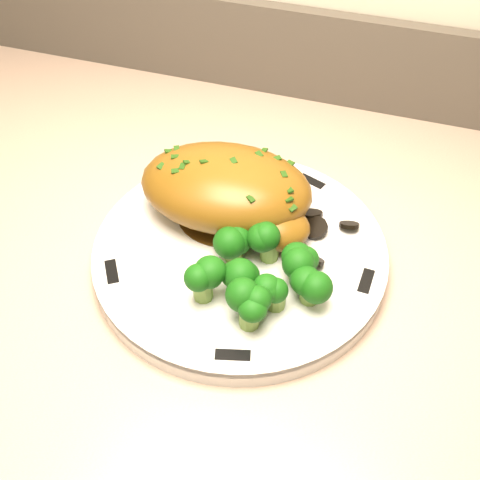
% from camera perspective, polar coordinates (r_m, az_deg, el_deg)
% --- Properties ---
extents(plate, '(0.37, 0.37, 0.02)m').
position_cam_1_polar(plate, '(0.60, -0.00, -1.30)').
color(plate, silver).
rests_on(plate, counter).
extents(rim_accent_0, '(0.03, 0.02, 0.00)m').
position_cam_1_polar(rim_accent_0, '(0.67, 6.82, 5.53)').
color(rim_accent_0, black).
rests_on(rim_accent_0, plate).
extents(rim_accent_1, '(0.03, 0.03, 0.00)m').
position_cam_1_polar(rim_accent_1, '(0.68, -5.93, 5.93)').
color(rim_accent_1, black).
rests_on(rim_accent_1, plate).
extents(rim_accent_2, '(0.03, 0.03, 0.00)m').
position_cam_1_polar(rim_accent_2, '(0.59, -12.07, -2.97)').
color(rim_accent_2, black).
rests_on(rim_accent_2, plate).
extents(rim_accent_3, '(0.03, 0.02, 0.00)m').
position_cam_1_polar(rim_accent_3, '(0.52, -0.69, -10.87)').
color(rim_accent_3, black).
rests_on(rim_accent_3, plate).
extents(rim_accent_4, '(0.01, 0.03, 0.00)m').
position_cam_1_polar(rim_accent_4, '(0.58, 11.87, -3.84)').
color(rim_accent_4, black).
rests_on(rim_accent_4, plate).
extents(gravy_pool, '(0.10, 0.10, 0.00)m').
position_cam_1_polar(gravy_pool, '(0.63, -1.30, 2.68)').
color(gravy_pool, '#3B230A').
rests_on(gravy_pool, plate).
extents(chicken_breast, '(0.19, 0.13, 0.07)m').
position_cam_1_polar(chicken_breast, '(0.61, -0.89, 4.61)').
color(chicken_breast, brown).
rests_on(chicken_breast, plate).
extents(mushroom_pile, '(0.10, 0.08, 0.03)m').
position_cam_1_polar(mushroom_pile, '(0.60, 4.67, 0.50)').
color(mushroom_pile, black).
rests_on(mushroom_pile, plate).
extents(broccoli_florets, '(0.12, 0.11, 0.04)m').
position_cam_1_polar(broccoli_florets, '(0.54, 1.90, -3.03)').
color(broccoli_florets, olive).
rests_on(broccoli_florets, plate).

